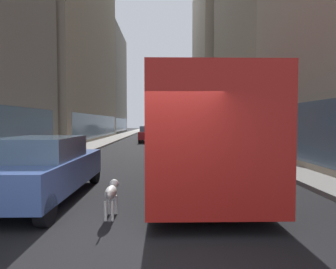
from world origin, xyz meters
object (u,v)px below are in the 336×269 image
transit_bus (189,128)px  box_truck (175,127)px  dalmatian_dog (111,192)px  pedestrian_in_coat (285,143)px  car_red_coupe (149,134)px  car_white_van (152,132)px  car_blue_hatchback (45,168)px  car_silver_sedan (155,129)px

transit_bus → box_truck: size_ratio=1.54×
dalmatian_dog → pedestrian_in_coat: pedestrian_in_coat is taller
car_red_coupe → pedestrian_in_coat: (7.20, -15.48, 0.19)m
transit_bus → car_white_van: transit_bus is taller
car_blue_hatchback → car_white_van: bearing=86.7°
car_red_coupe → pedestrian_in_coat: 17.07m
car_white_van → car_blue_hatchback: size_ratio=0.97×
car_silver_sedan → car_blue_hatchback: bearing=-92.1°
car_white_van → car_silver_sedan: size_ratio=1.12×
transit_bus → car_white_van: size_ratio=2.59×
car_silver_sedan → pedestrian_in_coat: bearing=-79.0°
car_red_coupe → pedestrian_in_coat: bearing=-65.1°
car_silver_sedan → pedestrian_in_coat: 37.64m
box_truck → car_red_coupe: bearing=109.3°
box_truck → dalmatian_dog: (-2.06, -15.74, -1.15)m
car_red_coupe → car_silver_sedan: bearing=90.0°
car_red_coupe → dalmatian_dog: (0.34, -22.59, -0.31)m
car_silver_sedan → car_red_coupe: 21.47m
car_silver_sedan → box_truck: (2.40, -28.32, 0.85)m
dalmatian_dog → transit_bus: bearing=65.7°
car_white_van → box_truck: (2.40, -13.30, 0.84)m
car_white_van → car_blue_hatchback: (-1.60, -27.76, 0.00)m
car_silver_sedan → dalmatian_dog: 44.07m
car_blue_hatchback → car_silver_sedan: same height
car_red_coupe → box_truck: 7.31m
box_truck → car_silver_sedan: bearing=94.8°
transit_bus → dalmatian_dog: bearing=-114.3°
car_red_coupe → car_white_van: bearing=90.0°
transit_bus → car_red_coupe: bearing=97.6°
car_blue_hatchback → dalmatian_dog: 2.35m
dalmatian_dog → pedestrian_in_coat: bearing=46.1°
car_white_van → car_blue_hatchback: bearing=-93.3°
box_truck → dalmatian_dog: box_truck is taller
dalmatian_dog → pedestrian_in_coat: 9.89m
box_truck → dalmatian_dog: 15.92m
box_truck → pedestrian_in_coat: 9.89m
car_blue_hatchback → car_silver_sedan: (1.60, 42.78, -0.00)m
car_white_van → dalmatian_dog: size_ratio=4.63×
car_silver_sedan → car_red_coupe: (-0.00, -21.47, 0.00)m
transit_bus → car_blue_hatchback: bearing=-140.7°
box_truck → pedestrian_in_coat: size_ratio=4.44×
transit_bus → car_white_van: bearing=95.6°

